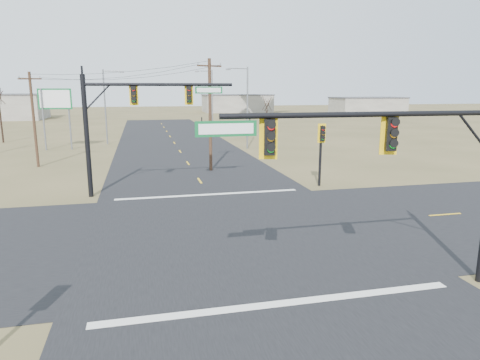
# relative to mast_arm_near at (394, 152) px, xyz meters

# --- Properties ---
(ground) EXTENTS (320.00, 320.00, 0.00)m
(ground) POSITION_rel_mast_arm_near_xyz_m (-3.64, 7.50, -4.85)
(ground) COLOR brown
(ground) RESTS_ON ground
(road_ew) EXTENTS (160.00, 14.00, 0.02)m
(road_ew) POSITION_rel_mast_arm_near_xyz_m (-3.64, 7.50, -4.84)
(road_ew) COLOR black
(road_ew) RESTS_ON ground
(road_ns) EXTENTS (14.00, 160.00, 0.02)m
(road_ns) POSITION_rel_mast_arm_near_xyz_m (-3.64, 7.50, -4.84)
(road_ns) COLOR black
(road_ns) RESTS_ON ground
(stop_bar_near) EXTENTS (12.00, 0.40, 0.01)m
(stop_bar_near) POSITION_rel_mast_arm_near_xyz_m (-3.64, 0.00, -4.82)
(stop_bar_near) COLOR silver
(stop_bar_near) RESTS_ON road_ns
(stop_bar_far) EXTENTS (12.00, 0.40, 0.01)m
(stop_bar_far) POSITION_rel_mast_arm_near_xyz_m (-3.64, 15.00, -4.82)
(stop_bar_far) COLOR silver
(stop_bar_far) RESTS_ON road_ns
(mast_arm_near) EXTENTS (10.33, 0.53, 6.65)m
(mast_arm_near) POSITION_rel_mast_arm_near_xyz_m (0.00, 0.00, 0.00)
(mast_arm_near) COLOR black
(mast_arm_near) RESTS_ON ground
(mast_arm_far) EXTENTS (9.51, 0.50, 7.70)m
(mast_arm_far) POSITION_rel_mast_arm_near_xyz_m (-8.31, 16.31, 0.67)
(mast_arm_far) COLOR black
(mast_arm_far) RESTS_ON ground
(pedestal_signal_ne) EXTENTS (0.64, 0.56, 4.49)m
(pedestal_signal_ne) POSITION_rel_mast_arm_near_xyz_m (4.52, 15.75, -1.59)
(pedestal_signal_ne) COLOR black
(pedestal_signal_ne) RESTS_ON ground
(utility_pole_near) EXTENTS (2.15, 0.95, 9.27)m
(utility_pole_near) POSITION_rel_mast_arm_near_xyz_m (-2.12, 23.49, -0.03)
(utility_pole_near) COLOR #482E1F
(utility_pole_near) RESTS_ON ground
(utility_pole_far) EXTENTS (2.00, 0.58, 8.29)m
(utility_pole_far) POSITION_rel_mast_arm_near_xyz_m (-16.90, 28.79, -0.51)
(utility_pole_far) COLOR #482E1F
(utility_pole_far) RESTS_ON ground
(highway_sign) EXTENTS (3.66, 0.56, 6.90)m
(highway_sign) POSITION_rel_mast_arm_near_xyz_m (-17.03, 40.13, -0.05)
(highway_sign) COLOR gray
(highway_sign) RESTS_ON ground
(streetlight_a) EXTENTS (2.58, 0.25, 9.29)m
(streetlight_a) POSITION_rel_mast_arm_near_xyz_m (4.06, 36.20, 0.36)
(streetlight_a) COLOR gray
(streetlight_a) RESTS_ON ground
(streetlight_b) EXTENTS (2.72, 0.40, 9.71)m
(streetlight_b) POSITION_rel_mast_arm_near_xyz_m (2.97, 54.14, 0.60)
(streetlight_b) COLOR gray
(streetlight_b) RESTS_ON ground
(streetlight_c) EXTENTS (2.57, 0.32, 9.19)m
(streetlight_c) POSITION_rel_mast_arm_near_xyz_m (-11.76, 44.07, 0.30)
(streetlight_c) COLOR gray
(streetlight_c) RESTS_ON ground
(bare_tree_c) EXTENTS (3.46, 3.46, 6.24)m
(bare_tree_c) POSITION_rel_mast_arm_near_xyz_m (9.59, 46.20, 0.04)
(bare_tree_c) COLOR black
(bare_tree_c) RESTS_ON ground
(warehouse_mid) EXTENTS (20.00, 12.00, 5.00)m
(warehouse_mid) POSITION_rel_mast_arm_near_xyz_m (21.36, 117.50, -2.35)
(warehouse_mid) COLOR #ABA698
(warehouse_mid) RESTS_ON ground
(warehouse_right) EXTENTS (18.00, 10.00, 4.50)m
(warehouse_right) POSITION_rel_mast_arm_near_xyz_m (51.36, 92.50, -2.60)
(warehouse_right) COLOR #ABA698
(warehouse_right) RESTS_ON ground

